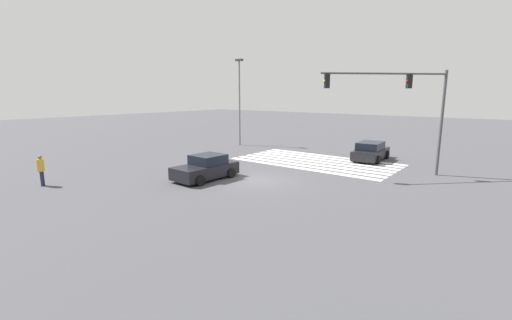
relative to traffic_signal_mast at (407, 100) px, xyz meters
The scene contains 7 objects.
ground_plane 10.71m from the traffic_signal_mast, 45.00° to the left, with size 144.47×144.47×0.00m, color #47474C.
crosswalk_markings 8.38m from the traffic_signal_mast, ahead, with size 12.38×6.30×0.01m.
traffic_signal_mast is the anchor object (origin of this frame).
car_0 13.29m from the traffic_signal_mast, 41.58° to the left, with size 2.31×4.22×1.53m.
car_2 6.92m from the traffic_signal_mast, 49.89° to the right, with size 2.39×4.57×1.50m.
pedestrian 22.34m from the traffic_signal_mast, 44.47° to the left, with size 0.41×0.41×1.81m.
street_light_pole_a 17.79m from the traffic_signal_mast, 13.11° to the right, with size 0.80×0.36×8.72m.
Camera 1 is at (-12.69, 16.17, 5.25)m, focal length 24.00 mm.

